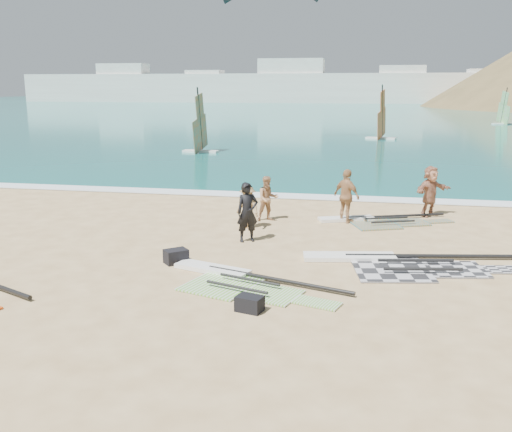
% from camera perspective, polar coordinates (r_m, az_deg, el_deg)
% --- Properties ---
extents(ground, '(300.00, 300.00, 0.00)m').
position_cam_1_polar(ground, '(13.57, 1.91, -8.09)').
color(ground, tan).
rests_on(ground, ground).
extents(sea, '(300.00, 240.00, 0.06)m').
position_cam_1_polar(sea, '(144.60, 10.55, 10.81)').
color(sea, '#0C5550').
rests_on(sea, ground).
extents(surf_line, '(300.00, 1.20, 0.04)m').
position_cam_1_polar(surf_line, '(25.35, 6.41, 1.80)').
color(surf_line, white).
rests_on(surf_line, ground).
extents(far_town, '(160.00, 8.00, 12.00)m').
position_cam_1_polar(far_town, '(163.47, 5.06, 12.77)').
color(far_town, white).
rests_on(far_town, ground).
extents(rig_grey, '(6.29, 2.95, 0.20)m').
position_cam_1_polar(rig_grey, '(16.34, 13.91, -4.59)').
color(rig_grey, '#28282A').
rests_on(rig_grey, ground).
extents(rig_green, '(4.91, 2.82, 0.20)m').
position_cam_1_polar(rig_green, '(14.52, -1.99, -6.44)').
color(rig_green, '#63BD27').
rests_on(rig_green, ground).
extents(rig_orange, '(4.92, 2.92, 0.19)m').
position_cam_1_polar(rig_orange, '(21.18, 11.81, -0.48)').
color(rig_orange, orange).
rests_on(rig_orange, ground).
extents(gear_bag_near, '(0.76, 0.75, 0.39)m').
position_cam_1_polar(gear_bag_near, '(16.13, -8.00, -4.01)').
color(gear_bag_near, black).
rests_on(gear_bag_near, ground).
extents(gear_bag_far, '(0.66, 0.54, 0.34)m').
position_cam_1_polar(gear_bag_far, '(12.70, -0.64, -8.75)').
color(gear_bag_far, black).
rests_on(gear_bag_far, ground).
extents(person_wetsuit, '(0.82, 0.72, 1.90)m').
position_cam_1_polar(person_wetsuit, '(17.99, -0.86, 0.37)').
color(person_wetsuit, black).
rests_on(person_wetsuit, ground).
extents(beachgoer_left, '(0.99, 0.91, 1.65)m').
position_cam_1_polar(beachgoer_left, '(20.83, 1.18, 1.75)').
color(beachgoer_left, '#AA7B53').
rests_on(beachgoer_left, ground).
extents(beachgoer_mid, '(1.12, 0.98, 1.50)m').
position_cam_1_polar(beachgoer_mid, '(19.73, -0.85, 0.90)').
color(beachgoer_mid, '#9E7D50').
rests_on(beachgoer_mid, ground).
extents(beachgoer_back, '(1.18, 1.10, 1.95)m').
position_cam_1_polar(beachgoer_back, '(20.75, 9.05, 1.98)').
color(beachgoer_back, '#AD7C4F').
rests_on(beachgoer_back, ground).
extents(beachgoer_right, '(1.68, 1.66, 1.93)m').
position_cam_1_polar(beachgoer_right, '(22.52, 17.04, 2.40)').
color(beachgoer_right, '#AD7153').
rests_on(beachgoer_right, ground).
extents(windsurfer_left, '(2.66, 3.21, 4.79)m').
position_cam_1_polar(windsurfer_left, '(42.37, -5.61, 8.15)').
color(windsurfer_left, white).
rests_on(windsurfer_left, ground).
extents(windsurfer_centre, '(2.84, 3.26, 4.98)m').
position_cam_1_polar(windsurfer_centre, '(53.87, 12.44, 8.97)').
color(windsurfer_centre, white).
rests_on(windsurfer_centre, ground).
extents(windsurfer_right, '(2.65, 2.99, 4.64)m').
position_cam_1_polar(windsurfer_right, '(79.37, 23.49, 9.35)').
color(windsurfer_right, white).
rests_on(windsurfer_right, ground).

